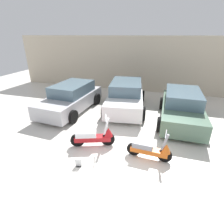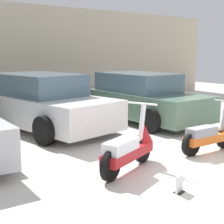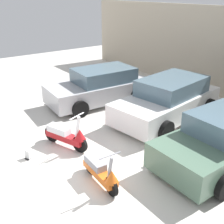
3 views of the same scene
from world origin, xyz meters
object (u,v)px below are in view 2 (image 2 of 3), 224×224
Objects in this scene: car_rear_right at (142,98)px; scooter_front_right at (211,134)px; scooter_front_left at (130,147)px; car_rear_center at (43,103)px; placard_near_left_scooter at (179,185)px.

scooter_front_right is at bearing -18.11° from car_rear_right.
scooter_front_left is 1.05× the size of scooter_front_right.
car_rear_center is at bearing 65.82° from scooter_front_left.
scooter_front_right is 2.33m from placard_near_left_scooter.
placard_near_left_scooter is (-2.09, -1.00, -0.25)m from scooter_front_right.
placard_near_left_scooter is (-3.19, -4.23, -0.55)m from car_rear_right.
car_rear_right is at bearing 53.04° from placard_near_left_scooter.
scooter_front_left is at bearing -12.39° from car_rear_center.
car_rear_right reaches higher than scooter_front_right.
placard_near_left_scooter is at bearing -12.24° from car_rear_center.
car_rear_right is (2.80, -0.78, -0.02)m from car_rear_center.
car_rear_right is (1.09, 3.23, 0.30)m from scooter_front_right.
car_rear_right is 15.84× the size of placard_near_left_scooter.
placard_near_left_scooter is (-0.08, -1.18, -0.28)m from scooter_front_left.
scooter_front_right is (2.01, -0.18, -0.03)m from scooter_front_left.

